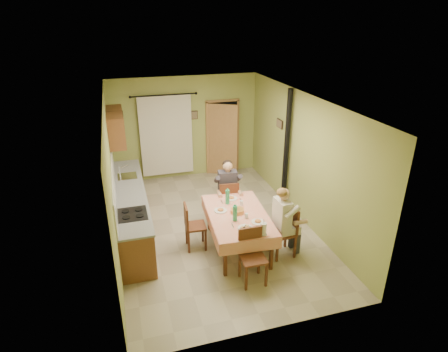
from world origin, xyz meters
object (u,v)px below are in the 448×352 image
object	(u,v)px
dining_table	(238,231)
chair_near	(253,267)
chair_right	(282,241)
chair_left	(195,234)
stove_flue	(285,165)
man_right	(284,214)
man_far	(228,185)
chair_far	(228,209)

from	to	relation	value
dining_table	chair_near	distance (m)	1.04
dining_table	chair_near	bearing A→B (deg)	-89.81
chair_right	chair_left	distance (m)	1.71
chair_near	stove_flue	distance (m)	3.13
chair_near	man_right	world-z (taller)	man_right
dining_table	chair_right	world-z (taller)	chair_right
man_far	chair_near	bearing A→B (deg)	-89.03
chair_far	chair_right	xyz separation A→B (m)	(0.63, -1.52, 0.00)
dining_table	chair_far	distance (m)	1.09
chair_right	man_right	distance (m)	0.59
chair_far	man_right	bearing A→B (deg)	-61.62
man_far	chair_left	bearing A→B (deg)	-131.48
chair_near	man_right	distance (m)	1.17
dining_table	man_far	bearing A→B (deg)	87.46
chair_far	chair_right	world-z (taller)	chair_right
chair_far	chair_near	distance (m)	2.12
chair_left	man_far	distance (m)	1.38
chair_left	stove_flue	size ratio (longest dim) A/B	0.34
dining_table	chair_right	xyz separation A→B (m)	(0.76, -0.45, -0.09)
dining_table	stove_flue	distance (m)	2.30
dining_table	chair_left	bearing A→B (deg)	166.97
chair_left	man_right	bearing A→B (deg)	68.98
man_right	chair_right	bearing A→B (deg)	-90.00
man_far	dining_table	bearing A→B (deg)	-90.36
chair_near	chair_left	world-z (taller)	chair_near
dining_table	man_right	size ratio (longest dim) A/B	1.40
man_far	chair_right	bearing A→B (deg)	-61.37
chair_left	chair_far	bearing A→B (deg)	135.03
chair_left	man_far	bearing A→B (deg)	135.46
chair_right	man_far	distance (m)	1.76
chair_left	stove_flue	xyz separation A→B (m)	(2.46, 1.22, 0.74)
chair_left	man_right	distance (m)	1.79
man_far	man_right	bearing A→B (deg)	-61.85
dining_table	chair_far	world-z (taller)	chair_far
man_right	dining_table	bearing A→B (deg)	55.70
chair_left	man_far	xyz separation A→B (m)	(0.93, 0.84, 0.59)
chair_near	stove_flue	xyz separation A→B (m)	(1.73, 2.50, 0.73)
chair_near	chair_left	distance (m)	1.48
chair_right	chair_left	world-z (taller)	chair_right
chair_far	man_far	size ratio (longest dim) A/B	0.71
chair_far	chair_near	xyz separation A→B (m)	(-0.20, -2.11, -0.00)
chair_right	chair_left	bearing A→B (deg)	62.78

